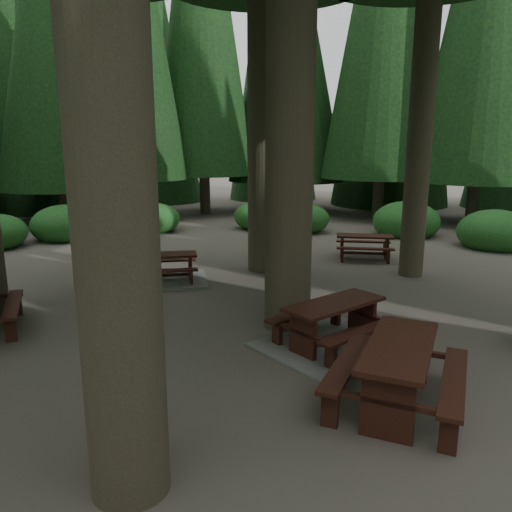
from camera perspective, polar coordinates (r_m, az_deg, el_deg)
name	(u,v)px	position (r m, az deg, el deg)	size (l,w,h in m)	color
ground	(253,337)	(8.86, -0.33, -9.20)	(80.00, 80.00, 0.00)	#514B42
picnic_table_a	(334,332)	(8.46, 8.86, -8.54)	(2.66, 2.35, 0.78)	gray
picnic_table_c	(164,272)	(12.43, -10.44, -1.86)	(2.44, 2.20, 0.69)	gray
picnic_table_d	(364,243)	(14.94, 12.28, 1.46)	(2.06, 1.98, 0.70)	#33150F
picnic_table_e	(398,365)	(6.71, 15.97, -11.93)	(2.55, 2.50, 0.86)	#33150F
shrub_ring	(269,298)	(9.66, 1.47, -4.81)	(23.86, 24.64, 1.49)	#1E5922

